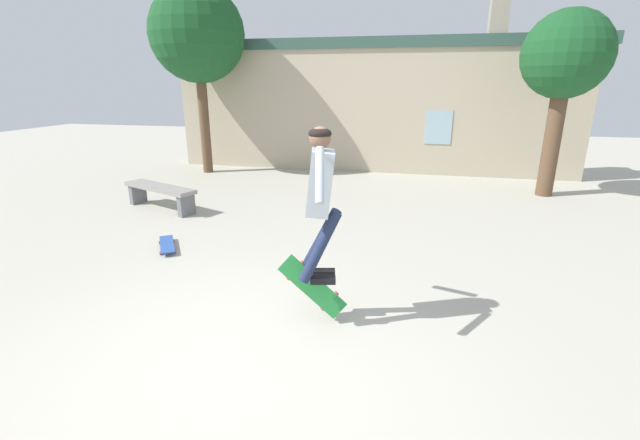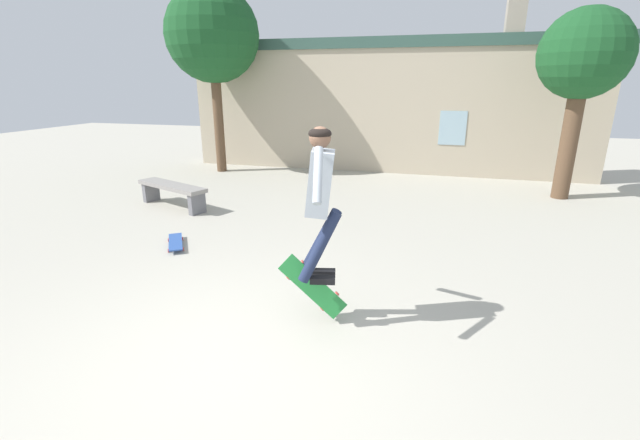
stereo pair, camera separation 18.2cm
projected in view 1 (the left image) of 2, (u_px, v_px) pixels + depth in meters
ground_plane at (245, 362)px, 4.01m from camera, size 40.00×40.00×0.00m
building_backdrop at (370, 104)px, 12.05m from camera, size 11.96×0.52×4.79m
tree_right at (566, 59)px, 9.02m from camera, size 1.83×1.83×3.97m
tree_left at (197, 35)px, 11.35m from camera, size 2.52×2.52×4.98m
park_bench at (160, 192)px, 8.73m from camera, size 1.85×1.05×0.49m
skater at (320, 191)px, 4.20m from camera, size 0.49×1.14×1.58m
skateboard_flipping at (313, 287)px, 4.56m from camera, size 0.74×0.21×0.71m
skateboard_resting at (167, 244)px, 6.73m from camera, size 0.61×0.76×0.08m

